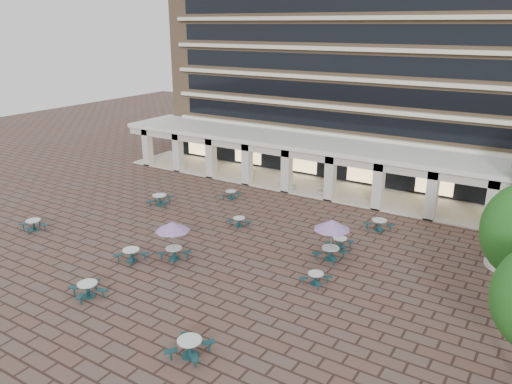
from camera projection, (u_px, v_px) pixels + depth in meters
ground at (226, 245)px, 34.16m from camera, size 120.00×120.00×0.00m
apartment_building at (369, 43)px, 50.55m from camera, size 40.00×15.50×25.20m
retail_arcade at (320, 157)px, 45.07m from camera, size 42.00×6.60×4.40m
picnic_table_0 at (34, 224)px, 36.57m from camera, size 2.09×2.09×0.79m
picnic_table_1 at (88, 288)px, 27.64m from camera, size 2.26×2.26×0.83m
picnic_table_2 at (190, 346)px, 22.67m from camera, size 2.11×2.11×0.85m
picnic_table_3 at (316, 277)px, 29.01m from camera, size 1.67×1.67×0.69m
picnic_table_5 at (131, 254)px, 31.81m from camera, size 1.91×1.91×0.81m
picnic_table_6 at (172, 228)px, 31.50m from camera, size 2.23×2.23×2.57m
picnic_table_7 at (340, 242)px, 33.72m from camera, size 1.67×1.67×0.71m
picnic_table_8 at (160, 199)px, 41.71m from camera, size 2.38×2.38×0.87m
picnic_table_9 at (231, 194)px, 43.23m from camera, size 1.75×1.75×0.69m
picnic_table_10 at (379, 224)px, 36.57m from camera, size 2.20×2.20×0.81m
picnic_table_11 at (332, 226)px, 31.41m from camera, size 2.36×2.36×2.73m
picnic_table_12 at (239, 221)px, 37.33m from camera, size 1.83×1.83×0.67m
planter_left at (287, 184)px, 45.50m from camera, size 1.50×0.72×1.27m
planter_right at (326, 192)px, 43.57m from camera, size 1.50×0.76×1.21m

